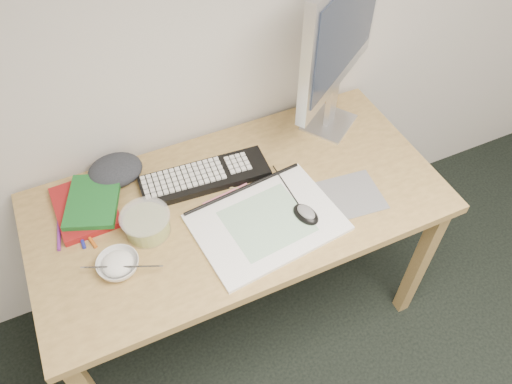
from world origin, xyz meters
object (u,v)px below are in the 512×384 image
monitor (341,34)px  rice_bowl (118,265)px  desk (239,215)px  keyboard (205,177)px  sketchpad (267,222)px

monitor → rice_bowl: monitor is taller
desk → monitor: size_ratio=2.22×
keyboard → rice_bowl: 0.44m
desk → keyboard: 0.18m
sketchpad → rice_bowl: bearing=170.1°
desk → keyboard: bearing=116.5°
rice_bowl → desk: bearing=12.6°
sketchpad → keyboard: 0.29m
desk → sketchpad: sketchpad is taller
keyboard → monitor: (0.54, 0.08, 0.38)m
monitor → rice_bowl: (-0.91, -0.31, -0.37)m
sketchpad → keyboard: (-0.11, 0.27, 0.01)m
keyboard → rice_bowl: rice_bowl is taller
keyboard → desk: bearing=-59.3°
sketchpad → monitor: size_ratio=0.73×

